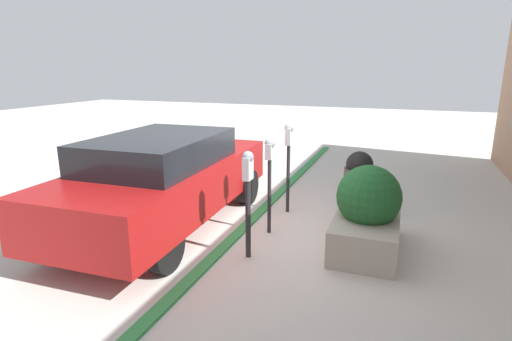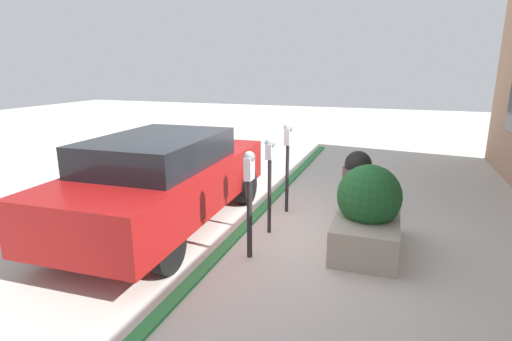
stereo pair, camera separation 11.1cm
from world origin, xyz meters
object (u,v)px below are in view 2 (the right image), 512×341
parking_meter_middle (288,148)px  trash_bin (357,182)px  parked_car_front (165,178)px  parking_meter_second (270,164)px  parking_meter_nearest (249,186)px  planter_box (368,214)px

parking_meter_middle → trash_bin: parking_meter_middle is taller
parked_car_front → trash_bin: (1.62, -2.74, -0.23)m
parking_meter_second → trash_bin: bearing=-39.8°
parking_meter_second → parked_car_front: (-0.25, 1.61, -0.30)m
parking_meter_nearest → parked_car_front: size_ratio=0.32×
planter_box → trash_bin: (1.45, 0.28, 0.03)m
planter_box → parking_meter_second: bearing=86.5°
planter_box → trash_bin: bearing=11.1°
parking_meter_second → trash_bin: size_ratio=1.35×
parking_meter_second → parking_meter_middle: 0.96m
parking_meter_second → planter_box: bearing=-93.5°
parking_meter_second → trash_bin: parking_meter_second is taller
parking_meter_nearest → trash_bin: bearing=-27.3°
parking_meter_middle → planter_box: bearing=-126.7°
parked_car_front → planter_box: bearing=-88.8°
parking_meter_second → parked_car_front: 1.65m
parking_meter_middle → trash_bin: (0.40, -1.12, -0.59)m
parking_meter_nearest → parked_car_front: parked_car_front is taller
parking_meter_nearest → parking_meter_second: 0.86m
parking_meter_nearest → parking_meter_second: bearing=-0.2°
parking_meter_second → planter_box: (-0.09, -1.42, -0.57)m
parking_meter_nearest → parking_meter_middle: 1.82m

